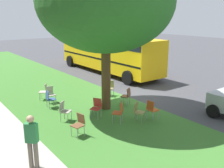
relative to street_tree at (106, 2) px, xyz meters
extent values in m
plane|color=#424247|center=(0.38, -2.26, -5.04)|extent=(80.00, 80.00, 0.00)
cube|color=#3D752D|center=(0.38, 0.94, -5.04)|extent=(48.00, 6.00, 0.01)
cylinder|color=brown|center=(0.00, 0.00, -3.25)|extent=(0.44, 0.44, 3.57)
ellipsoid|color=#2D6B28|center=(0.00, 0.00, 0.01)|extent=(6.19, 6.19, 4.58)
cube|color=brown|center=(-0.11, -1.14, -4.60)|extent=(0.55, 0.56, 0.04)
cube|color=brown|center=(-0.27, -1.23, -4.36)|extent=(0.26, 0.39, 0.40)
cylinder|color=gray|center=(0.12, -1.22, -4.83)|extent=(0.02, 0.02, 0.42)
cylinder|color=gray|center=(-0.05, -0.90, -4.83)|extent=(0.02, 0.02, 0.42)
cylinder|color=gray|center=(-0.18, -1.38, -4.83)|extent=(0.02, 0.02, 0.42)
cylinder|color=gray|center=(-0.35, -1.06, -4.83)|extent=(0.02, 0.02, 0.42)
cube|color=#ADA393|center=(-0.23, 2.32, -4.60)|extent=(0.57, 0.58, 0.04)
cube|color=#ADA393|center=(-0.08, 2.42, -4.36)|extent=(0.31, 0.37, 0.40)
cylinder|color=gray|center=(-0.47, 2.36, -4.83)|extent=(0.02, 0.02, 0.42)
cylinder|color=gray|center=(-0.26, 2.07, -4.83)|extent=(0.02, 0.02, 0.42)
cylinder|color=gray|center=(-0.20, 2.56, -4.83)|extent=(0.02, 0.02, 0.42)
cylinder|color=gray|center=(0.02, 2.27, -4.83)|extent=(0.02, 0.02, 0.42)
cube|color=brown|center=(-1.83, 2.65, -4.60)|extent=(0.49, 0.48, 0.04)
cube|color=brown|center=(-1.79, 2.47, -4.36)|extent=(0.41, 0.16, 0.40)
cylinder|color=gray|center=(-1.69, 2.85, -4.83)|extent=(0.02, 0.02, 0.42)
cylinder|color=gray|center=(-2.04, 2.78, -4.83)|extent=(0.02, 0.02, 0.42)
cylinder|color=gray|center=(-1.62, 2.51, -4.83)|extent=(0.02, 0.02, 0.42)
cylinder|color=gray|center=(-1.97, 2.44, -4.83)|extent=(0.02, 0.02, 0.42)
cube|color=olive|center=(1.55, -1.33, -4.60)|extent=(0.57, 0.56, 0.04)
cube|color=olive|center=(1.64, -1.49, -4.36)|extent=(0.39, 0.28, 0.40)
cylinder|color=gray|center=(1.61, -1.09, -4.83)|extent=(0.02, 0.02, 0.42)
cylinder|color=gray|center=(1.30, -1.28, -4.83)|extent=(0.02, 0.02, 0.42)
cylinder|color=gray|center=(1.79, -1.39, -4.83)|extent=(0.02, 0.02, 0.42)
cylinder|color=gray|center=(1.48, -1.57, -4.83)|extent=(0.02, 0.02, 0.42)
cube|color=#ADA393|center=(2.39, 1.83, -4.60)|extent=(0.40, 0.42, 0.04)
cube|color=#ADA393|center=(2.57, 1.83, -4.36)|extent=(0.09, 0.40, 0.40)
cylinder|color=gray|center=(2.22, 2.01, -4.83)|extent=(0.02, 0.02, 0.42)
cylinder|color=gray|center=(2.22, 1.65, -4.83)|extent=(0.02, 0.02, 0.42)
cylinder|color=gray|center=(2.56, 2.01, -4.83)|extent=(0.02, 0.02, 0.42)
cylinder|color=gray|center=(2.56, 1.65, -4.83)|extent=(0.02, 0.02, 0.42)
cube|color=#ADA393|center=(3.17, 1.95, -4.60)|extent=(0.57, 0.57, 0.04)
cube|color=#ADA393|center=(3.07, 1.80, -4.36)|extent=(0.38, 0.29, 0.40)
cylinder|color=gray|center=(3.41, 1.99, -4.83)|extent=(0.02, 0.02, 0.42)
cylinder|color=gray|center=(3.11, 2.19, -4.83)|extent=(0.02, 0.02, 0.42)
cylinder|color=gray|center=(3.22, 1.71, -4.83)|extent=(0.02, 0.02, 0.42)
cylinder|color=gray|center=(2.92, 1.91, -4.83)|extent=(0.02, 0.02, 0.42)
cube|color=#B7332D|center=(-0.72, 1.09, -4.60)|extent=(0.56, 0.56, 0.04)
cube|color=#B7332D|center=(-0.62, 0.93, -4.36)|extent=(0.39, 0.28, 0.40)
cylinder|color=gray|center=(-0.65, 1.32, -4.83)|extent=(0.02, 0.02, 0.42)
cylinder|color=gray|center=(-0.96, 1.14, -4.83)|extent=(0.02, 0.02, 0.42)
cylinder|color=gray|center=(-0.47, 1.03, -4.83)|extent=(0.02, 0.02, 0.42)
cylinder|color=gray|center=(-0.78, 0.85, -4.83)|extent=(0.02, 0.02, 0.42)
cube|color=olive|center=(-2.24, -0.16, -4.60)|extent=(0.54, 0.55, 0.04)
cube|color=olive|center=(-2.08, -0.08, -4.36)|extent=(0.25, 0.40, 0.40)
cylinder|color=gray|center=(-2.47, -0.08, -4.83)|extent=(0.02, 0.02, 0.42)
cylinder|color=gray|center=(-2.31, -0.40, -4.83)|extent=(0.02, 0.02, 0.42)
cylinder|color=gray|center=(-2.17, 0.07, -4.83)|extent=(0.02, 0.02, 0.42)
cylinder|color=gray|center=(-2.01, -0.25, -4.83)|extent=(0.02, 0.02, 0.42)
cube|color=#335184|center=(1.72, 2.13, -4.60)|extent=(0.45, 0.43, 0.04)
cube|color=#335184|center=(1.74, 2.31, -4.36)|extent=(0.40, 0.12, 0.40)
cylinder|color=gray|center=(1.53, 1.97, -4.83)|extent=(0.02, 0.02, 0.42)
cylinder|color=gray|center=(1.89, 1.94, -4.83)|extent=(0.02, 0.02, 0.42)
cylinder|color=gray|center=(1.56, 2.31, -4.83)|extent=(0.02, 0.02, 0.42)
cylinder|color=gray|center=(1.92, 2.28, -4.83)|extent=(0.02, 0.02, 0.42)
cube|color=#C64C1E|center=(-2.36, -0.84, -4.60)|extent=(0.42, 0.40, 0.04)
cube|color=#C64C1E|center=(-2.36, -0.66, -4.36)|extent=(0.40, 0.09, 0.40)
cylinder|color=gray|center=(-2.54, -1.01, -4.83)|extent=(0.02, 0.02, 0.42)
cylinder|color=gray|center=(-2.18, -1.01, -4.83)|extent=(0.02, 0.02, 0.42)
cylinder|color=gray|center=(-2.54, -0.67, -4.83)|extent=(0.02, 0.02, 0.42)
cylinder|color=gray|center=(-2.18, -0.67, -4.83)|extent=(0.02, 0.02, 0.42)
cube|color=#C64C1E|center=(-1.70, 0.63, -4.60)|extent=(0.58, 0.58, 0.04)
cube|color=#C64C1E|center=(-1.84, 0.52, -4.36)|extent=(0.32, 0.36, 0.40)
cylinder|color=gray|center=(-1.46, 0.60, -4.83)|extent=(0.02, 0.02, 0.42)
cylinder|color=gray|center=(-1.69, 0.88, -4.83)|extent=(0.02, 0.02, 0.42)
cylinder|color=gray|center=(-1.72, 0.38, -4.83)|extent=(0.02, 0.02, 0.42)
cylinder|color=gray|center=(-1.95, 0.66, -4.83)|extent=(0.02, 0.02, 0.42)
cylinder|color=black|center=(-3.85, -3.14, -4.74)|extent=(0.60, 0.18, 0.60)
cube|color=yellow|center=(6.75, -5.01, -3.41)|extent=(10.40, 2.44, 2.50)
cube|color=black|center=(6.75, -5.01, -3.76)|extent=(10.30, 2.46, 0.12)
cube|color=black|center=(6.75, -5.01, -2.51)|extent=(10.30, 2.46, 0.56)
cylinder|color=black|center=(10.75, -3.75, -4.56)|extent=(0.96, 0.28, 0.96)
cylinder|color=black|center=(10.75, -6.27, -4.56)|extent=(0.96, 0.28, 0.96)
cylinder|color=black|center=(2.75, -3.75, -4.56)|extent=(0.96, 0.28, 0.96)
cylinder|color=black|center=(2.75, -6.27, -4.56)|extent=(0.96, 0.28, 0.96)
cylinder|color=#726659|center=(-2.92, 4.68, -4.62)|extent=(0.14, 0.14, 0.85)
cylinder|color=#726659|center=(-2.79, 4.80, -4.62)|extent=(0.14, 0.14, 0.85)
cube|color=#338C4C|center=(-2.85, 4.74, -3.89)|extent=(0.40, 0.40, 0.60)
sphere|color=tan|center=(-2.85, 4.74, -3.46)|extent=(0.22, 0.22, 0.22)
camera|label=1|loc=(-9.78, 6.99, -0.57)|focal=41.25mm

